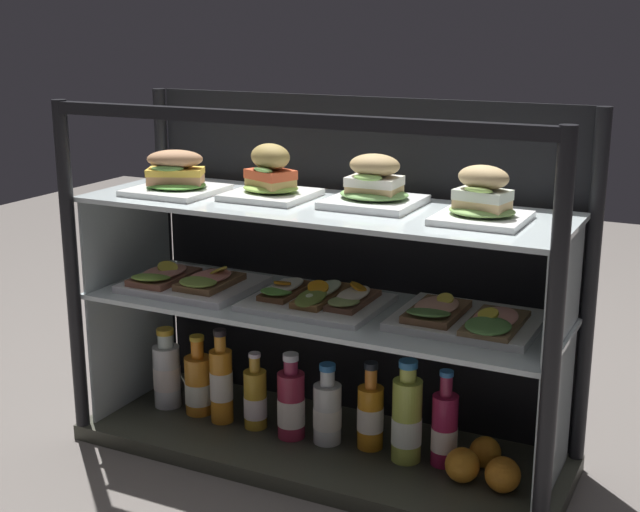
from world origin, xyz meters
name	(u,v)px	position (x,y,z in m)	size (l,w,h in m)	color
ground_plane	(320,458)	(0.00, 0.00, -0.01)	(6.00, 6.00, 0.02)	#605A55
case_base_deck	(320,447)	(0.00, 0.00, 0.02)	(1.19, 0.41, 0.04)	#38392E
case_frame	(340,260)	(0.00, 0.11, 0.47)	(1.19, 0.41, 0.85)	black
riser_lower_tier	(320,376)	(0.00, 0.00, 0.20)	(1.12, 0.35, 0.33)	silver
shelf_lower_glass	(320,308)	(0.00, 0.00, 0.38)	(1.13, 0.36, 0.01)	silver
riser_upper_tier	(320,258)	(0.00, 0.00, 0.50)	(1.12, 0.35, 0.23)	silver
shelf_upper_glass	(320,207)	(0.00, 0.00, 0.62)	(1.13, 0.36, 0.01)	silver
plated_roll_sandwich_near_right_corner	(176,178)	(-0.37, -0.03, 0.66)	(0.20, 0.20, 0.11)	white
plated_roll_sandwich_far_right	(271,179)	(-0.14, 0.02, 0.67)	(0.19, 0.19, 0.13)	white
plated_roll_sandwich_mid_right	(374,188)	(0.12, 0.04, 0.66)	(0.20, 0.20, 0.12)	white
plated_roll_sandwich_far_left	(482,202)	(0.38, -0.01, 0.67)	(0.18, 0.18, 0.12)	white
open_sandwich_tray_far_right	(189,281)	(-0.35, -0.02, 0.40)	(0.31, 0.26, 0.06)	white
open_sandwich_tray_near_left_corner	(317,298)	(-0.01, 0.00, 0.40)	(0.31, 0.25, 0.06)	white
open_sandwich_tray_center	(465,318)	(0.35, 0.01, 0.40)	(0.31, 0.26, 0.06)	white
juice_bottle_front_second	(167,374)	(-0.45, 0.00, 0.13)	(0.07, 0.07, 0.21)	white
juice_bottle_back_center	(199,384)	(-0.35, 0.00, 0.12)	(0.07, 0.07, 0.21)	orange
juice_bottle_tucked_behind	(221,383)	(-0.27, -0.02, 0.14)	(0.06, 0.06, 0.25)	orange
juice_bottle_front_right_end	(255,399)	(-0.18, -0.01, 0.11)	(0.06, 0.06, 0.20)	gold
juice_bottle_front_fourth	(291,405)	(-0.07, -0.01, 0.12)	(0.07, 0.07, 0.22)	#9E2640
juice_bottle_near_post	(328,411)	(0.02, 0.00, 0.12)	(0.07, 0.07, 0.20)	white
juice_bottle_back_right	(370,415)	(0.12, 0.02, 0.12)	(0.06, 0.06, 0.22)	orange
juice_bottle_front_left_end	(407,420)	(0.22, 0.00, 0.14)	(0.07, 0.07, 0.25)	#BDCF4E
juice_bottle_back_left	(445,429)	(0.31, 0.02, 0.13)	(0.06, 0.06, 0.23)	#A21C47
orange_fruit_beside_bottles	(462,465)	(0.37, -0.04, 0.08)	(0.08, 0.08, 0.08)	orange
orange_fruit_near_left_post	(485,452)	(0.40, 0.05, 0.07)	(0.07, 0.07, 0.07)	orange
orange_fruit_rolled_forward	(503,475)	(0.46, -0.04, 0.08)	(0.08, 0.08, 0.08)	orange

